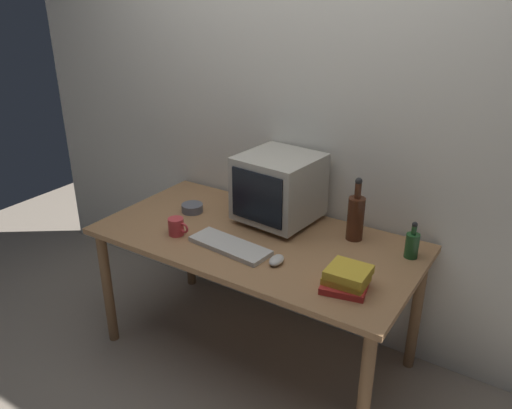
{
  "coord_description": "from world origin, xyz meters",
  "views": [
    {
      "loc": [
        1.25,
        -1.94,
        1.93
      ],
      "look_at": [
        0.0,
        0.0,
        0.91
      ],
      "focal_mm": 35.83,
      "sensor_mm": 36.0,
      "label": 1
    }
  ],
  "objects_px": {
    "keyboard": "(230,246)",
    "bottle_short": "(412,244)",
    "bottle_tall": "(356,216)",
    "mug": "(177,227)",
    "crt_monitor": "(279,188)",
    "cd_spindle": "(192,208)",
    "computer_mouse": "(277,260)",
    "book_stack": "(346,279)"
  },
  "relations": [
    {
      "from": "bottle_short",
      "to": "mug",
      "type": "height_order",
      "value": "bottle_short"
    },
    {
      "from": "crt_monitor",
      "to": "bottle_short",
      "type": "bearing_deg",
      "value": 0.07
    },
    {
      "from": "crt_monitor",
      "to": "cd_spindle",
      "type": "xyz_separation_m",
      "value": [
        -0.47,
        -0.16,
        -0.17
      ]
    },
    {
      "from": "bottle_tall",
      "to": "book_stack",
      "type": "xyz_separation_m",
      "value": [
        0.15,
        -0.44,
        -0.08
      ]
    },
    {
      "from": "crt_monitor",
      "to": "bottle_tall",
      "type": "xyz_separation_m",
      "value": [
        0.43,
        0.03,
        -0.07
      ]
    },
    {
      "from": "crt_monitor",
      "to": "cd_spindle",
      "type": "bearing_deg",
      "value": -161.33
    },
    {
      "from": "computer_mouse",
      "to": "keyboard",
      "type": "bearing_deg",
      "value": 174.1
    },
    {
      "from": "computer_mouse",
      "to": "book_stack",
      "type": "height_order",
      "value": "book_stack"
    },
    {
      "from": "keyboard",
      "to": "mug",
      "type": "relative_size",
      "value": 3.5
    },
    {
      "from": "bottle_short",
      "to": "book_stack",
      "type": "bearing_deg",
      "value": -109.49
    },
    {
      "from": "crt_monitor",
      "to": "computer_mouse",
      "type": "distance_m",
      "value": 0.49
    },
    {
      "from": "cd_spindle",
      "to": "crt_monitor",
      "type": "bearing_deg",
      "value": 18.67
    },
    {
      "from": "keyboard",
      "to": "bottle_tall",
      "type": "bearing_deg",
      "value": 47.5
    },
    {
      "from": "cd_spindle",
      "to": "bottle_short",
      "type": "bearing_deg",
      "value": 7.6
    },
    {
      "from": "bottle_tall",
      "to": "mug",
      "type": "distance_m",
      "value": 0.9
    },
    {
      "from": "bottle_short",
      "to": "cd_spindle",
      "type": "height_order",
      "value": "bottle_short"
    },
    {
      "from": "computer_mouse",
      "to": "mug",
      "type": "distance_m",
      "value": 0.58
    },
    {
      "from": "computer_mouse",
      "to": "bottle_tall",
      "type": "relative_size",
      "value": 0.3
    },
    {
      "from": "mug",
      "to": "computer_mouse",
      "type": "bearing_deg",
      "value": 2.47
    },
    {
      "from": "crt_monitor",
      "to": "cd_spindle",
      "type": "distance_m",
      "value": 0.52
    },
    {
      "from": "bottle_tall",
      "to": "computer_mouse",
      "type": "bearing_deg",
      "value": -115.43
    },
    {
      "from": "bottle_short",
      "to": "book_stack",
      "type": "relative_size",
      "value": 0.85
    },
    {
      "from": "bottle_tall",
      "to": "mug",
      "type": "xyz_separation_m",
      "value": [
        -0.78,
        -0.45,
        -0.08
      ]
    },
    {
      "from": "crt_monitor",
      "to": "bottle_short",
      "type": "relative_size",
      "value": 2.28
    },
    {
      "from": "keyboard",
      "to": "computer_mouse",
      "type": "height_order",
      "value": "computer_mouse"
    },
    {
      "from": "computer_mouse",
      "to": "mug",
      "type": "xyz_separation_m",
      "value": [
        -0.58,
        -0.03,
        0.03
      ]
    },
    {
      "from": "bottle_tall",
      "to": "mug",
      "type": "height_order",
      "value": "bottle_tall"
    },
    {
      "from": "cd_spindle",
      "to": "book_stack",
      "type": "bearing_deg",
      "value": -13.82
    },
    {
      "from": "computer_mouse",
      "to": "book_stack",
      "type": "bearing_deg",
      "value": -8.0
    },
    {
      "from": "crt_monitor",
      "to": "keyboard",
      "type": "xyz_separation_m",
      "value": [
        -0.04,
        -0.39,
        -0.18
      ]
    },
    {
      "from": "keyboard",
      "to": "bottle_short",
      "type": "height_order",
      "value": "bottle_short"
    },
    {
      "from": "bottle_tall",
      "to": "cd_spindle",
      "type": "height_order",
      "value": "bottle_tall"
    },
    {
      "from": "bottle_short",
      "to": "cd_spindle",
      "type": "xyz_separation_m",
      "value": [
        -1.19,
        -0.16,
        -0.04
      ]
    },
    {
      "from": "keyboard",
      "to": "bottle_short",
      "type": "xyz_separation_m",
      "value": [
        0.77,
        0.39,
        0.06
      ]
    },
    {
      "from": "book_stack",
      "to": "cd_spindle",
      "type": "xyz_separation_m",
      "value": [
        -1.05,
        0.26,
        -0.03
      ]
    },
    {
      "from": "computer_mouse",
      "to": "book_stack",
      "type": "distance_m",
      "value": 0.35
    },
    {
      "from": "crt_monitor",
      "to": "keyboard",
      "type": "bearing_deg",
      "value": -96.25
    },
    {
      "from": "computer_mouse",
      "to": "cd_spindle",
      "type": "xyz_separation_m",
      "value": [
        -0.69,
        0.24,
        0.0
      ]
    },
    {
      "from": "keyboard",
      "to": "book_stack",
      "type": "height_order",
      "value": "book_stack"
    },
    {
      "from": "crt_monitor",
      "to": "bottle_short",
      "type": "xyz_separation_m",
      "value": [
        0.72,
        0.0,
        -0.13
      ]
    },
    {
      "from": "mug",
      "to": "crt_monitor",
      "type": "bearing_deg",
      "value": 49.88
    },
    {
      "from": "mug",
      "to": "bottle_tall",
      "type": "bearing_deg",
      "value": 29.96
    }
  ]
}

